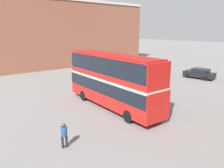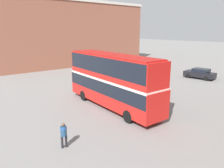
% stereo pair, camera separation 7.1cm
% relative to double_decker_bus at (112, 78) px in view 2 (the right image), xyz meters
% --- Properties ---
extents(ground_plane, '(240.00, 240.00, 0.00)m').
position_rel_double_decker_bus_xyz_m(ground_plane, '(-0.92, 0.66, -2.84)').
color(ground_plane, gray).
extents(building_row_left, '(10.92, 31.35, 12.75)m').
position_rel_double_decker_bus_xyz_m(building_row_left, '(-27.40, 10.48, 3.55)').
color(building_row_left, '#935642').
rests_on(building_row_left, ground_plane).
extents(double_decker_bus, '(11.40, 2.87, 4.97)m').
position_rel_double_decker_bus_xyz_m(double_decker_bus, '(0.00, 0.00, 0.00)').
color(double_decker_bus, red).
rests_on(double_decker_bus, ground_plane).
extents(pedestrian_foreground, '(0.48, 0.48, 1.63)m').
position_rel_double_decker_bus_xyz_m(pedestrian_foreground, '(3.87, -6.85, -1.84)').
color(pedestrian_foreground, '#232328').
rests_on(pedestrian_foreground, ground_plane).
extents(parked_car_kerb_far, '(4.53, 2.36, 1.51)m').
position_rel_double_decker_bus_xyz_m(parked_car_kerb_far, '(-1.57, 18.00, -2.07)').
color(parked_car_kerb_far, black).
rests_on(parked_car_kerb_far, ground_plane).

